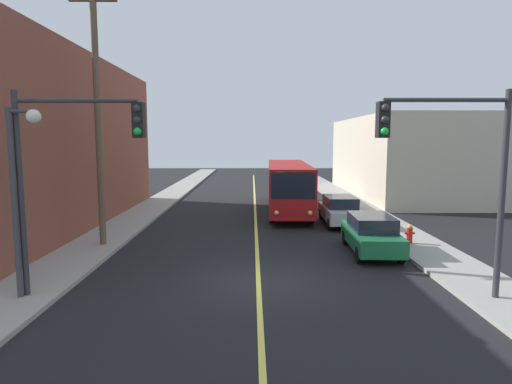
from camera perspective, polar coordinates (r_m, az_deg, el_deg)
The scene contains 14 objects.
ground_plane at distance 14.77m, azimuth 0.32°, elevation -11.82°, with size 120.00×120.00×0.00m, color black.
sidewalk_left at distance 25.43m, azimuth -16.63°, elevation -3.98°, with size 2.50×90.00×0.15m, color gray.
sidewalk_right at distance 25.55m, azimuth 16.50°, elevation -3.93°, with size 2.50×90.00×0.15m, color gray.
lane_stripe_center at distance 29.37m, azimuth -0.11°, elevation -2.40°, with size 0.16×60.00×0.01m, color #D8CC4C.
building_left_brick at distance 26.74m, azimuth -30.49°, elevation 5.69°, with size 10.00×22.44×9.25m.
building_right_warehouse at distance 39.71m, azimuth 21.26°, elevation 4.35°, with size 12.00×18.44×6.64m.
city_bus at distance 28.75m, azimuth 4.28°, elevation 1.02°, with size 2.99×12.23×3.20m.
parked_car_green at distance 18.75m, azimuth 15.07°, elevation -5.35°, with size 1.97×4.46×1.62m.
parked_car_silver at distance 24.62m, azimuth 11.09°, elevation -2.36°, with size 1.86×4.42×1.62m.
utility_pole_near at distance 20.02m, azimuth -20.38°, elevation 11.94°, with size 2.40×0.28×11.94m.
traffic_signal_left_corner at distance 13.48m, azimuth -23.30°, elevation 4.50°, with size 3.75×0.48×6.00m.
traffic_signal_right_corner at distance 13.33m, azimuth 24.49°, elevation 4.42°, with size 3.75×0.48×6.00m.
street_lamp_left at distance 13.97m, azimuth -28.83°, elevation 1.96°, with size 0.98×0.40×5.50m.
fire_hydrant at distance 20.48m, azimuth 19.74°, elevation -5.23°, with size 0.44×0.26×0.84m.
Camera 1 is at (-0.21, -13.99, 4.73)m, focal length 30.10 mm.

